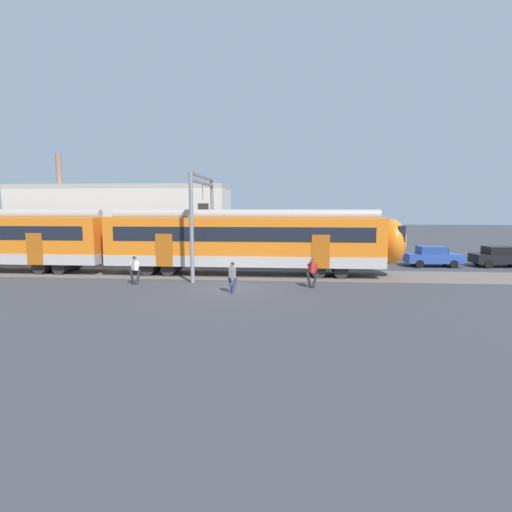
% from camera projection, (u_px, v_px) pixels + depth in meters
% --- Properties ---
extents(ground_plane, '(160.00, 160.00, 0.00)m').
position_uv_depth(ground_plane, '(230.00, 290.00, 21.74)').
color(ground_plane, '#38383D').
extents(track_bed, '(80.00, 4.40, 0.01)m').
position_uv_depth(track_bed, '(86.00, 272.00, 27.64)').
color(track_bed, '#605951').
rests_on(track_bed, ground).
extents(commuter_train, '(38.05, 3.07, 4.73)m').
position_uv_depth(commuter_train, '(120.00, 240.00, 27.15)').
color(commuter_train, '#B2ADA8').
rests_on(commuter_train, ground).
extents(pedestrian_white, '(0.67, 0.48, 1.67)m').
position_uv_depth(pedestrian_white, '(135.00, 268.00, 23.15)').
color(pedestrian_white, '#28282D').
rests_on(pedestrian_white, ground).
extents(pedestrian_grey, '(0.59, 0.63, 1.67)m').
position_uv_depth(pedestrian_grey, '(232.00, 275.00, 20.81)').
color(pedestrian_grey, navy).
rests_on(pedestrian_grey, ground).
extents(pedestrian_red, '(0.71, 0.53, 1.67)m').
position_uv_depth(pedestrian_red, '(312.00, 270.00, 22.21)').
color(pedestrian_red, '#28282D').
rests_on(pedestrian_red, ground).
extents(parked_car_blue, '(4.05, 1.85, 1.54)m').
position_uv_depth(parked_car_blue, '(433.00, 256.00, 30.12)').
color(parked_car_blue, '#284799').
rests_on(parked_car_blue, ground).
extents(parked_car_black, '(4.09, 1.94, 1.54)m').
position_uv_depth(parked_car_black, '(500.00, 257.00, 29.95)').
color(parked_car_black, black).
rests_on(parked_car_black, ground).
extents(catenary_gantry, '(0.24, 6.64, 6.53)m').
position_uv_depth(catenary_gantry, '(203.00, 210.00, 26.42)').
color(catenary_gantry, gray).
rests_on(catenary_gantry, ground).
extents(background_building, '(18.97, 5.00, 9.20)m').
position_uv_depth(background_building, '(122.00, 221.00, 35.82)').
color(background_building, beige).
rests_on(background_building, ground).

